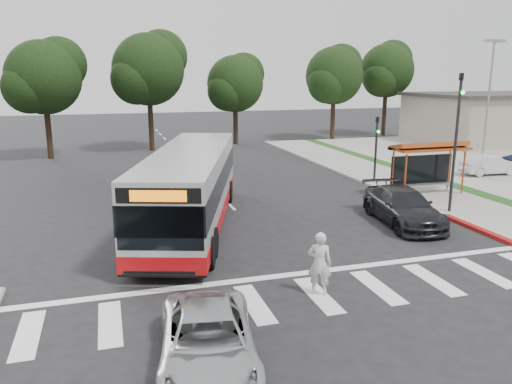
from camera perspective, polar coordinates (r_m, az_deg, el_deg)
name	(u,v)px	position (r m, az deg, el deg)	size (l,w,h in m)	color
ground	(267,243)	(19.68, 1.23, -5.80)	(140.00, 140.00, 0.00)	black
sidewalk_east	(399,183)	(31.32, 16.01, 1.04)	(4.00, 40.00, 0.12)	gray
curb_east	(369,184)	(30.30, 12.82, 0.85)	(0.30, 40.00, 0.15)	#9E9991
curb_east_red	(493,235)	(22.46, 25.43, -4.48)	(0.32, 6.00, 0.15)	maroon
commercial_building	(492,119)	(53.59, 25.39, 7.51)	(14.00, 10.00, 4.40)	#A19687
building_roof_cap	(495,95)	(53.45, 25.64, 10.01)	(14.60, 10.60, 0.30)	#383330
crosswalk_ladder	(318,295)	(15.34, 7.13, -11.60)	(18.00, 2.60, 0.01)	silver
bus_shelter	(428,152)	(28.46, 19.09, 4.32)	(4.20, 1.60, 2.86)	#A3471B
traffic_signal_ne_tall	(457,132)	(24.70, 21.95, 6.40)	(0.18, 0.37, 6.50)	black
traffic_signal_ne_short	(376,143)	(30.60, 13.59, 5.50)	(0.18, 0.37, 4.00)	black
lot_light_mid	(490,81)	(44.95, 25.21, 11.40)	(1.90, 0.35, 9.01)	gray
tree_ne_a	(335,75)	(50.69, 8.97, 13.10)	(6.16, 5.74, 9.30)	black
tree_ne_b	(387,70)	(55.78, 14.76, 13.39)	(6.16, 5.74, 10.02)	black
tree_north_a	(149,68)	(43.91, -12.11, 13.66)	(6.60, 6.15, 10.17)	black
tree_north_b	(236,83)	(47.25, -2.33, 12.36)	(5.72, 5.33, 8.43)	black
tree_north_c	(45,76)	(41.94, -23.01, 12.09)	(6.16, 5.74, 9.30)	black
transit_bus	(191,189)	(21.58, -7.45, 0.39)	(2.78, 12.82, 3.31)	#BABCBF
pedestrian	(320,263)	(15.06, 7.29, -8.10)	(0.71, 0.47, 1.95)	silver
dark_sedan	(403,206)	(22.89, 16.44, -1.59)	(2.16, 5.31, 1.54)	black
silver_suv_south	(208,341)	(11.64, -5.53, -16.63)	(2.13, 4.63, 1.29)	#B0B2B5
parked_car_1	(489,165)	(35.61, 25.13, 2.83)	(1.35, 3.86, 1.27)	silver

